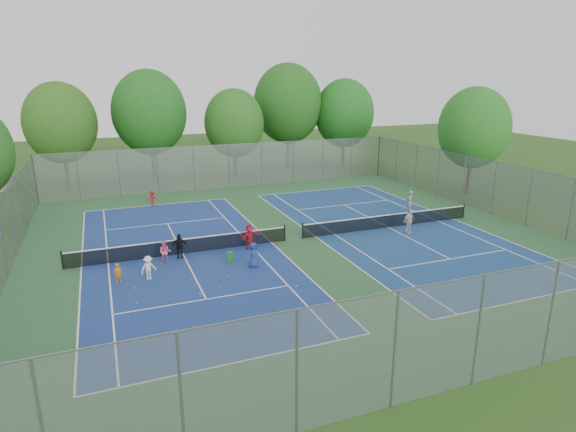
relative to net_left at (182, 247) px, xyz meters
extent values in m
plane|color=#274C17|center=(7.00, 0.00, -0.46)|extent=(120.00, 120.00, 0.00)
cube|color=#295830|center=(7.00, 0.00, -0.45)|extent=(32.00, 32.00, 0.01)
cube|color=navy|center=(0.00, 0.00, -0.44)|extent=(10.97, 23.77, 0.01)
cube|color=navy|center=(14.00, 0.00, -0.44)|extent=(10.97, 23.77, 0.01)
cube|color=black|center=(0.00, 0.00, 0.00)|extent=(12.87, 0.10, 0.91)
cube|color=black|center=(14.00, 0.00, 0.00)|extent=(12.87, 0.10, 0.91)
cube|color=gray|center=(7.00, 16.00, 1.54)|extent=(32.00, 0.10, 4.00)
cube|color=gray|center=(7.00, -16.00, 1.54)|extent=(32.00, 0.10, 4.00)
cube|color=gray|center=(-9.00, 0.00, 1.54)|extent=(0.10, 32.00, 4.00)
cube|color=gray|center=(23.00, 0.00, 1.54)|extent=(0.10, 32.00, 4.00)
cylinder|color=#443326|center=(-7.00, 22.00, 1.29)|extent=(0.36, 0.36, 3.50)
ellipsoid|color=#2B5819|center=(-7.00, 22.00, 5.45)|extent=(6.40, 6.40, 7.36)
cylinder|color=#443326|center=(1.00, 23.00, 1.47)|extent=(0.36, 0.36, 3.85)
ellipsoid|color=#1D5819|center=(1.00, 23.00, 6.10)|extent=(7.20, 7.20, 8.28)
cylinder|color=#443326|center=(9.00, 21.00, 1.12)|extent=(0.36, 0.36, 3.15)
ellipsoid|color=#265C1A|center=(9.00, 21.00, 4.95)|extent=(6.00, 6.00, 6.90)
cylinder|color=#443326|center=(16.00, 24.00, 1.65)|extent=(0.36, 0.36, 4.20)
ellipsoid|color=#1F5518|center=(16.00, 24.00, 6.59)|extent=(7.60, 7.60, 8.74)
cylinder|color=#443326|center=(22.00, 22.00, 1.29)|extent=(0.36, 0.36, 3.50)
ellipsoid|color=#1C601B|center=(22.00, 22.00, 5.52)|extent=(6.60, 6.60, 7.59)
cylinder|color=#443326|center=(26.00, 6.00, 1.29)|extent=(0.36, 0.36, 3.50)
ellipsoid|color=#24651D|center=(26.00, 6.00, 5.29)|extent=(6.00, 6.00, 6.90)
cube|color=blue|center=(-0.91, 0.47, -0.29)|extent=(0.48, 0.48, 0.34)
cube|color=#227E23|center=(2.28, -2.20, -0.17)|extent=(0.36, 0.36, 0.58)
imported|color=orange|center=(-3.67, -2.96, 0.07)|extent=(0.41, 0.30, 1.05)
imported|color=#EF5C91|center=(-1.12, -1.14, 0.21)|extent=(0.74, 0.63, 1.33)
imported|color=silver|center=(-2.21, -3.04, 0.18)|extent=(0.93, 0.72, 1.27)
imported|color=black|center=(-0.26, -0.60, 0.27)|extent=(0.88, 0.43, 1.45)
imported|color=navy|center=(3.26, -3.43, 0.25)|extent=(0.81, 0.67, 1.42)
imported|color=red|center=(3.91, -0.60, 0.31)|extent=(1.47, 1.02, 1.53)
imported|color=#A31718|center=(-0.39, 11.79, 0.18)|extent=(0.94, 0.77, 1.27)
imported|color=gray|center=(17.40, 2.46, 0.43)|extent=(0.77, 0.72, 1.76)
imported|color=silver|center=(14.53, -1.57, 0.38)|extent=(1.06, 0.66, 1.68)
sphere|color=#E0EC37|center=(-3.50, -6.52, -0.42)|extent=(0.07, 0.07, 0.07)
sphere|color=#BBD631|center=(3.31, -2.97, -0.42)|extent=(0.07, 0.07, 0.07)
sphere|color=#EDF338|center=(4.44, -6.65, -0.42)|extent=(0.07, 0.07, 0.07)
sphere|color=yellow|center=(-2.47, -2.42, -0.42)|extent=(0.07, 0.07, 0.07)
sphere|color=#B3D230|center=(-1.26, -4.70, -0.42)|extent=(0.07, 0.07, 0.07)
sphere|color=#C5DB33|center=(-2.96, -3.99, -0.42)|extent=(0.07, 0.07, 0.07)
sphere|color=#AEC12D|center=(0.85, -5.42, -0.42)|extent=(0.07, 0.07, 0.07)
sphere|color=#A8CA2F|center=(0.03, -6.04, -0.42)|extent=(0.07, 0.07, 0.07)
sphere|color=#A3C52E|center=(-3.04, -5.72, -0.42)|extent=(0.07, 0.07, 0.07)
sphere|color=#C6DB32|center=(1.58, -4.25, -0.42)|extent=(0.07, 0.07, 0.07)
sphere|color=#B2DA32|center=(-0.18, -5.84, -0.42)|extent=(0.07, 0.07, 0.07)
sphere|color=#AEC12D|center=(-1.19, -3.05, -0.42)|extent=(0.07, 0.07, 0.07)
camera|label=1|loc=(-3.88, -26.76, 9.57)|focal=30.00mm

